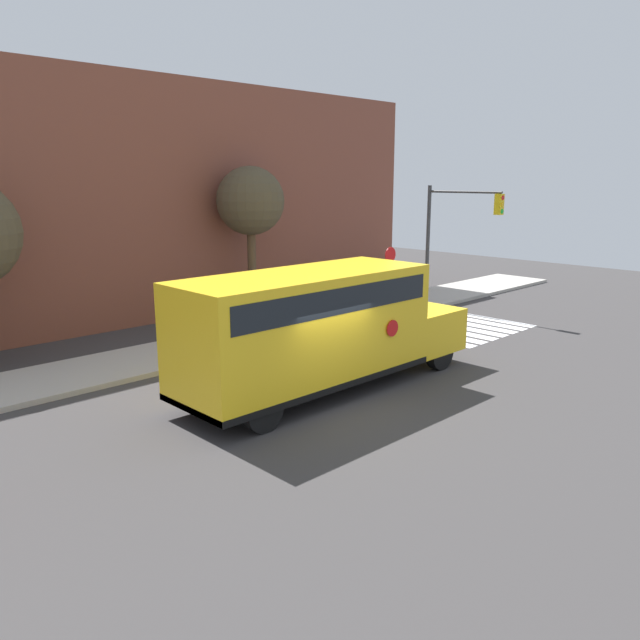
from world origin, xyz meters
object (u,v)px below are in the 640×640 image
at_px(stop_sign, 390,271).
at_px(tree_far_sidewalk, 250,202).
at_px(school_bus, 317,325).
at_px(traffic_light, 451,228).

distance_m(stop_sign, tree_far_sidewalk, 6.31).
height_order(school_bus, stop_sign, school_bus).
bearing_deg(tree_far_sidewalk, traffic_light, -39.43).
relative_size(school_bus, traffic_light, 1.72).
bearing_deg(school_bus, tree_far_sidewalk, 61.53).
xyz_separation_m(school_bus, stop_sign, (8.93, 4.97, -0.01)).
height_order(school_bus, traffic_light, traffic_light).
bearing_deg(tree_far_sidewalk, school_bus, -118.47).
relative_size(stop_sign, tree_far_sidewalk, 0.46).
xyz_separation_m(school_bus, traffic_light, (11.19, 3.57, 1.68)).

